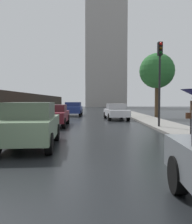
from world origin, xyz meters
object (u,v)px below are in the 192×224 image
car_maroon_mid_road (53,115)px  car_green_far_ahead (31,124)px  car_blue_behind_camera (73,108)px  traffic_light (160,69)px  street_tree_near (157,71)px  car_white_far_lane (116,111)px

car_maroon_mid_road → car_green_far_ahead: bearing=92.1°
car_green_far_ahead → car_blue_behind_camera: size_ratio=0.91×
traffic_light → street_tree_near: size_ratio=0.79×
street_tree_near → car_green_far_ahead: bearing=-121.0°
car_green_far_ahead → car_white_far_lane: (4.19, 11.87, -0.11)m
car_white_far_lane → traffic_light: size_ratio=0.87×
car_blue_behind_camera → car_white_far_lane: size_ratio=1.03×
street_tree_near → traffic_light: bearing=-104.4°
car_blue_behind_camera → car_white_far_lane: 6.71m
car_green_far_ahead → car_blue_behind_camera: car_green_far_ahead is taller
car_green_far_ahead → car_white_far_lane: size_ratio=0.94×
car_blue_behind_camera → car_white_far_lane: (4.20, -5.24, -0.08)m
car_white_far_lane → street_tree_near: bearing=20.0°
car_blue_behind_camera → car_white_far_lane: bearing=129.0°
car_white_far_lane → car_maroon_mid_road: bearing=-136.8°
car_maroon_mid_road → car_blue_behind_camera: 10.31m
car_blue_behind_camera → car_white_far_lane: car_blue_behind_camera is taller
car_maroon_mid_road → car_green_far_ahead: size_ratio=1.04×
car_maroon_mid_road → car_white_far_lane: size_ratio=0.98×
car_white_far_lane → street_tree_near: (4.05, 1.84, 3.74)m
car_green_far_ahead → traffic_light: traffic_light is taller
car_maroon_mid_road → street_tree_near: 11.69m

